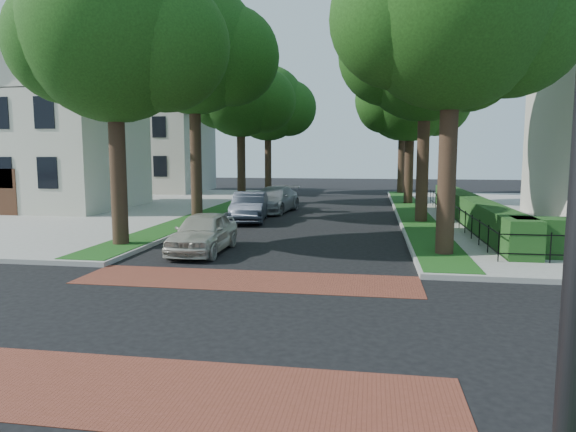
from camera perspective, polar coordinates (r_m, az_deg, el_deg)
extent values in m
plane|color=black|center=(10.67, -8.77, -11.20)|extent=(120.00, 120.00, 0.00)
cube|color=gray|center=(36.67, -28.98, 1.00)|extent=(30.00, 30.00, 0.15)
cube|color=brown|center=(13.62, -4.57, -7.11)|extent=(9.00, 2.20, 0.01)
cube|color=brown|center=(7.90, -16.34, -18.05)|extent=(9.00, 2.20, 0.01)
cube|color=#1A4313|center=(28.98, 13.62, 0.50)|extent=(1.60, 29.80, 0.02)
cube|color=#1A4313|center=(30.15, -7.31, 0.88)|extent=(1.60, 29.80, 0.02)
cylinder|color=black|center=(16.79, 17.39, 8.39)|extent=(0.56, 0.56, 7.35)
sphere|color=#16340E|center=(17.35, 17.89, 21.31)|extent=(6.20, 6.20, 6.20)
sphere|color=#16340E|center=(17.85, 23.43, 19.34)|extent=(4.65, 4.65, 4.65)
sphere|color=#16340E|center=(16.95, 12.40, 20.79)|extent=(4.34, 4.34, 4.34)
sphere|color=#16340E|center=(18.98, 17.53, 21.60)|extent=(4.03, 4.03, 4.03)
cylinder|color=black|center=(24.74, 14.81, 8.31)|extent=(0.56, 0.56, 7.70)
sphere|color=#16340E|center=(25.19, 15.11, 17.60)|extent=(6.60, 6.60, 6.60)
sphere|color=#16340E|center=(25.64, 19.22, 16.35)|extent=(4.95, 4.95, 4.95)
sphere|color=#16340E|center=(24.84, 11.17, 17.15)|extent=(4.62, 4.62, 4.62)
sphere|color=#16340E|center=(26.91, 15.00, 17.98)|extent=(4.29, 4.29, 4.29)
cylinder|color=black|center=(33.71, 13.34, 7.03)|extent=(0.56, 0.56, 6.65)
sphere|color=#16340E|center=(33.91, 13.51, 12.97)|extent=(5.80, 5.80, 5.80)
sphere|color=#16340E|center=(34.31, 16.17, 12.15)|extent=(4.35, 4.35, 4.35)
sphere|color=#16340E|center=(33.61, 10.99, 12.58)|extent=(4.06, 4.06, 4.06)
sphere|color=#16340E|center=(35.41, 13.52, 13.52)|extent=(3.77, 3.77, 3.77)
cylinder|color=black|center=(42.69, 12.51, 7.22)|extent=(0.56, 0.56, 7.00)
sphere|color=#16340E|center=(42.88, 12.64, 12.17)|extent=(6.00, 6.00, 6.00)
sphere|color=#16340E|center=(43.26, 14.83, 11.53)|extent=(4.50, 4.50, 4.50)
sphere|color=#16340E|center=(42.60, 10.59, 11.85)|extent=(4.20, 4.20, 4.20)
sphere|color=#16340E|center=(44.42, 12.68, 12.63)|extent=(3.90, 3.90, 3.90)
cylinder|color=black|center=(18.77, -18.46, 7.63)|extent=(0.56, 0.56, 7.00)
sphere|color=#16340E|center=(19.19, -18.91, 18.73)|extent=(6.00, 6.00, 6.00)
sphere|color=#16340E|center=(18.69, -13.71, 17.98)|extent=(4.50, 4.50, 4.50)
sphere|color=#16340E|center=(19.69, -23.19, 17.35)|extent=(4.20, 4.20, 4.20)
sphere|color=#16340E|center=(20.57, -16.62, 19.41)|extent=(3.90, 3.90, 3.90)
cylinder|color=black|center=(26.13, -10.25, 8.72)|extent=(0.56, 0.56, 8.05)
sphere|color=#16340E|center=(26.61, -10.45, 17.91)|extent=(6.40, 6.40, 6.40)
sphere|color=#16340E|center=(26.30, -6.42, 17.23)|extent=(4.80, 4.80, 4.80)
sphere|color=#16340E|center=(26.94, -13.94, 17.04)|extent=(4.48, 4.48, 4.48)
sphere|color=#16340E|center=(28.17, -9.12, 18.36)|extent=(4.16, 4.16, 4.16)
cylinder|color=black|center=(34.73, -5.23, 7.35)|extent=(0.56, 0.56, 6.86)
sphere|color=#16340E|center=(34.95, -5.30, 13.30)|extent=(5.60, 5.60, 5.60)
sphere|color=#16340E|center=(34.85, -2.65, 12.68)|extent=(4.20, 4.20, 4.20)
sphere|color=#16340E|center=(35.10, -7.64, 12.75)|extent=(3.92, 3.92, 3.92)
sphere|color=#16340E|center=(36.33, -4.58, 13.86)|extent=(3.64, 3.64, 3.64)
cylinder|color=black|center=(43.51, -2.24, 7.46)|extent=(0.56, 0.56, 7.14)
sphere|color=#16340E|center=(43.71, -2.26, 12.42)|extent=(6.20, 6.20, 6.20)
sphere|color=#16340E|center=(43.66, 0.06, 11.90)|extent=(4.65, 4.65, 4.65)
sphere|color=#16340E|center=(43.82, -4.34, 11.99)|extent=(4.34, 4.34, 4.34)
sphere|color=#16340E|center=(45.25, -1.73, 12.87)|extent=(4.03, 4.03, 4.03)
cube|color=#164217|center=(25.16, 19.58, 0.70)|extent=(1.00, 18.00, 1.20)
cube|color=beige|center=(33.36, -24.94, 6.45)|extent=(9.00, 8.00, 6.50)
cube|color=brown|center=(30.98, -22.86, 15.99)|extent=(0.80, 0.80, 3.64)
cube|color=beige|center=(45.63, -14.98, 6.81)|extent=(9.00, 8.00, 6.50)
cube|color=brown|center=(43.41, -12.74, 13.59)|extent=(0.80, 0.80, 3.64)
imported|color=#B9B6A6|center=(17.46, -9.40, -1.81)|extent=(1.64, 4.01, 1.36)
imported|color=#1F252F|center=(25.16, -4.31, 1.01)|extent=(2.12, 4.55, 1.44)
imported|color=gray|center=(29.15, -1.59, 1.84)|extent=(2.64, 5.19, 1.44)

